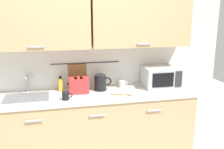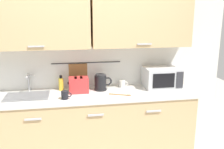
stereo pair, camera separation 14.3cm
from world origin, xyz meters
name	(u,v)px [view 2 (the right image)]	position (x,y,z in m)	size (l,w,h in m)	color
counter_unit	(93,126)	(-0.01, 0.30, 0.46)	(2.53, 0.64, 0.90)	tan
back_wall_assembly	(90,41)	(0.00, 0.53, 1.52)	(3.70, 0.41, 2.50)	silver
sink_faucet	(29,80)	(-0.79, 0.53, 1.04)	(0.09, 0.17, 0.22)	#B2B5BA
microwave	(162,77)	(0.93, 0.41, 1.04)	(0.46, 0.35, 0.27)	silver
electric_kettle	(101,82)	(0.11, 0.41, 1.00)	(0.23, 0.16, 0.21)	black
dish_soap_bottle	(61,84)	(-0.39, 0.49, 0.99)	(0.06, 0.06, 0.20)	yellow
mug_near_sink	(65,95)	(-0.34, 0.14, 0.95)	(0.12, 0.08, 0.09)	black
toaster	(79,85)	(-0.17, 0.37, 1.00)	(0.26, 0.17, 0.19)	red
mug_by_kettle	(122,84)	(0.41, 0.48, 0.95)	(0.12, 0.08, 0.09)	silver
wooden_spoon	(123,95)	(0.35, 0.16, 0.91)	(0.26, 0.13, 0.01)	#9E7042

